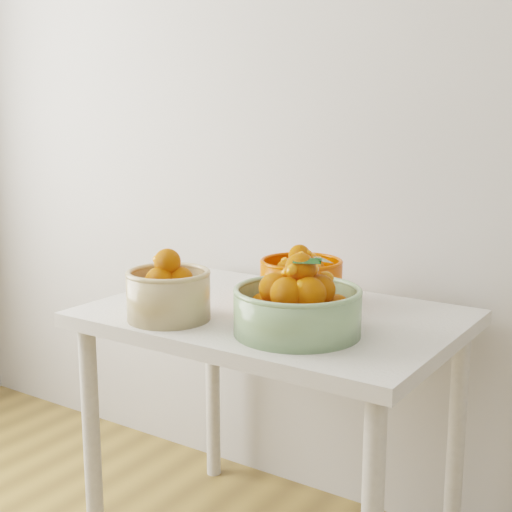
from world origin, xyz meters
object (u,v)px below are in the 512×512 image
object	(u,v)px
table	(274,344)
bowl_green	(298,306)
bowl_orange	(301,280)
bowl_cream	(168,292)

from	to	relation	value
table	bowl_green	size ratio (longest dim) A/B	2.51
table	bowl_orange	xyz separation A→B (m)	(0.01, 0.12, 0.16)
bowl_green	bowl_orange	size ratio (longest dim) A/B	1.35
table	bowl_green	distance (m)	0.27
table	bowl_green	xyz separation A→B (m)	(0.16, -0.14, 0.17)
bowl_cream	bowl_green	distance (m)	0.36
bowl_cream	bowl_orange	bearing A→B (deg)	58.41
table	bowl_cream	distance (m)	0.34
table	bowl_cream	bearing A→B (deg)	-131.69
table	bowl_orange	world-z (taller)	bowl_orange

